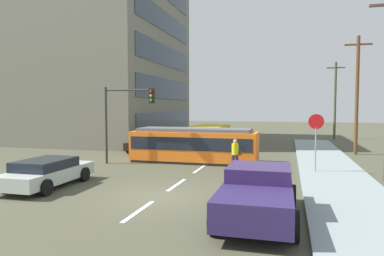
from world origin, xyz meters
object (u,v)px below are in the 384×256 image
pickup_truck_parked (258,193)px  utility_pole_mid (357,93)px  traffic_light_mast (126,109)px  pedestrian_crossing (235,153)px  city_bus (209,136)px  streetcar_tram (195,144)px  utility_pole_far (335,99)px  parked_sedan_mid (147,143)px  stop_sign (316,130)px  parked_sedan_near (47,172)px

pickup_truck_parked → utility_pole_mid: bearing=71.7°
pickup_truck_parked → traffic_light_mast: size_ratio=1.10×
utility_pole_mid → pedestrian_crossing: bearing=-130.4°
city_bus → streetcar_tram: bearing=-84.9°
traffic_light_mast → utility_pole_far: 24.86m
parked_sedan_mid → utility_pole_mid: 15.60m
city_bus → utility_pole_far: bearing=48.7°
pickup_truck_parked → stop_sign: size_ratio=1.74×
parked_sedan_mid → stop_sign: size_ratio=1.45×
streetcar_tram → parked_sedan_near: streetcar_tram is taller
streetcar_tram → parked_sedan_near: size_ratio=1.69×
streetcar_tram → stop_sign: 7.27m
parked_sedan_near → utility_pole_mid: utility_pole_mid is taller
city_bus → utility_pole_mid: utility_pole_mid is taller
parked_sedan_near → stop_sign: 12.78m
pickup_truck_parked → pedestrian_crossing: bearing=103.1°
pedestrian_crossing → city_bus: bearing=111.4°
city_bus → stop_sign: stop_sign is taller
pedestrian_crossing → streetcar_tram: bearing=141.4°
city_bus → utility_pole_mid: bearing=-0.6°
traffic_light_mast → streetcar_tram: bearing=28.5°
parked_sedan_near → utility_pole_far: 30.70m
stop_sign → utility_pole_far: size_ratio=0.36×
stop_sign → parked_sedan_mid: bearing=152.6°
city_bus → parked_sedan_mid: size_ratio=1.43×
streetcar_tram → traffic_light_mast: bearing=-151.5°
pedestrian_crossing → stop_sign: bearing=2.6°
pedestrian_crossing → traffic_light_mast: (-6.46, 0.31, 2.29)m
pedestrian_crossing → parked_sedan_mid: 9.87m
city_bus → pickup_truck_parked: city_bus is taller
city_bus → pedestrian_crossing: size_ratio=3.56×
streetcar_tram → stop_sign: bearing=-16.9°
streetcar_tram → city_bus: streetcar_tram is taller
stop_sign → traffic_light_mast: (-10.50, 0.12, 1.04)m
city_bus → utility_pole_mid: (10.73, -0.11, 3.27)m
streetcar_tram → pedestrian_crossing: 3.64m
city_bus → stop_sign: 11.36m
parked_sedan_near → parked_sedan_mid: same height
parked_sedan_near → parked_sedan_mid: 12.14m
traffic_light_mast → utility_pole_mid: utility_pole_mid is taller
pickup_truck_parked → stop_sign: stop_sign is taller
parked_sedan_mid → traffic_light_mast: bearing=-78.7°
city_bus → stop_sign: (7.44, -8.50, 1.11)m
parked_sedan_near → pickup_truck_parked: bearing=-12.7°
utility_pole_far → pickup_truck_parked: bearing=-100.8°
pedestrian_crossing → traffic_light_mast: size_ratio=0.37×
stop_sign → traffic_light_mast: size_ratio=0.63×
pedestrian_crossing → pickup_truck_parked: 8.13m
parked_sedan_near → utility_pole_mid: (14.41, 14.48, 3.72)m
parked_sedan_mid → utility_pole_mid: bearing=8.9°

